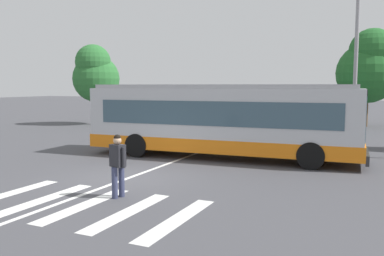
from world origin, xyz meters
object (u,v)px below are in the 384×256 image
(parked_car_teal, at_px, (328,121))
(twin_arm_street_lamp, at_px, (357,24))
(parked_car_black, at_px, (248,118))
(background_tree_left, at_px, (95,74))
(city_transit_bus, at_px, (221,120))
(parked_car_silver, at_px, (289,119))
(background_tree_right, at_px, (369,67))
(parked_car_champagne, at_px, (212,116))
(pedestrian_crossing_street, at_px, (118,162))

(parked_car_teal, bearing_deg, twin_arm_street_lamp, -69.56)
(parked_car_teal, bearing_deg, parked_car_black, 178.62)
(parked_car_teal, height_order, background_tree_left, background_tree_left)
(background_tree_left, bearing_deg, parked_car_teal, 6.62)
(city_transit_bus, relative_size, parked_car_silver, 2.53)
(parked_car_black, bearing_deg, parked_car_teal, -1.38)
(twin_arm_street_lamp, distance_m, background_tree_right, 10.18)
(twin_arm_street_lamp, distance_m, background_tree_left, 19.11)
(city_transit_bus, relative_size, parked_car_champagne, 2.52)
(pedestrian_crossing_street, distance_m, twin_arm_street_lamp, 15.57)
(parked_car_champagne, height_order, background_tree_right, background_tree_right)
(parked_car_silver, distance_m, parked_car_teal, 2.62)
(parked_car_black, distance_m, twin_arm_street_lamp, 10.26)
(parked_car_champagne, height_order, parked_car_teal, same)
(pedestrian_crossing_street, relative_size, parked_car_teal, 0.38)
(parked_car_black, bearing_deg, city_transit_bus, -78.34)
(twin_arm_street_lamp, bearing_deg, parked_car_silver, 129.47)
(pedestrian_crossing_street, distance_m, parked_car_silver, 19.15)
(parked_car_champagne, xyz_separation_m, twin_arm_street_lamp, (9.94, -5.04, 5.35))
(pedestrian_crossing_street, distance_m, parked_car_teal, 18.94)
(city_transit_bus, distance_m, parked_car_black, 12.09)
(city_transit_bus, distance_m, background_tree_left, 17.20)
(background_tree_left, distance_m, background_tree_right, 20.36)
(parked_car_black, height_order, parked_car_silver, same)
(city_transit_bus, xyz_separation_m, pedestrian_crossing_street, (-0.30, -6.98, -0.62))
(pedestrian_crossing_street, relative_size, background_tree_right, 0.24)
(parked_car_teal, bearing_deg, background_tree_right, 67.75)
(parked_car_black, height_order, background_tree_right, background_tree_right)
(pedestrian_crossing_street, bearing_deg, parked_car_teal, 80.12)
(background_tree_right, bearing_deg, city_transit_bus, -106.72)
(twin_arm_street_lamp, xyz_separation_m, background_tree_left, (-18.76, 2.89, -2.22))
(city_transit_bus, distance_m, background_tree_right, 17.82)
(city_transit_bus, height_order, background_tree_right, background_tree_right)
(parked_car_silver, xyz_separation_m, background_tree_right, (4.70, 4.70, 3.61))
(parked_car_teal, height_order, twin_arm_street_lamp, twin_arm_street_lamp)
(parked_car_silver, bearing_deg, parked_car_champagne, -177.00)
(parked_car_champagne, height_order, background_tree_left, background_tree_left)
(city_transit_bus, bearing_deg, parked_car_champagne, 113.57)
(city_transit_bus, height_order, parked_car_champagne, city_transit_bus)
(parked_car_black, bearing_deg, parked_car_silver, 6.99)
(background_tree_right, bearing_deg, background_tree_left, -159.47)
(city_transit_bus, xyz_separation_m, parked_car_black, (-2.44, 11.81, -0.82))
(parked_car_champagne, relative_size, parked_car_teal, 1.00)
(parked_car_silver, relative_size, parked_car_teal, 1.00)
(city_transit_bus, distance_m, parked_car_teal, 12.08)
(city_transit_bus, height_order, parked_car_black, city_transit_bus)
(twin_arm_street_lamp, height_order, background_tree_left, twin_arm_street_lamp)
(background_tree_right, bearing_deg, pedestrian_crossing_street, -102.69)
(parked_car_silver, distance_m, background_tree_right, 7.56)
(parked_car_champagne, distance_m, parked_car_black, 2.74)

